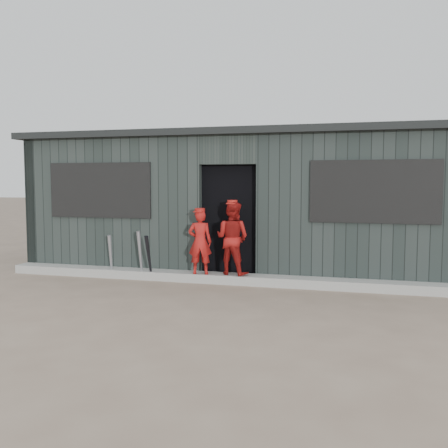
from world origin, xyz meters
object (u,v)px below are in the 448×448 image
(bat_right, at_px, (149,258))
(player_grey_back, at_px, (241,245))
(player_red_right, at_px, (232,238))
(bat_mid, at_px, (140,255))
(player_red_left, at_px, (200,242))
(dugout, at_px, (246,203))
(bat_left, at_px, (111,256))

(bat_right, bearing_deg, player_grey_back, 30.86)
(player_red_right, bearing_deg, bat_mid, 17.61)
(bat_right, height_order, player_grey_back, player_grey_back)
(player_red_left, xyz_separation_m, player_grey_back, (0.54, 0.75, -0.13))
(player_grey_back, bearing_deg, bat_right, 20.47)
(bat_right, relative_size, player_grey_back, 0.74)
(player_red_left, xyz_separation_m, dugout, (0.40, 1.79, 0.59))
(bat_right, relative_size, player_red_right, 0.68)
(bat_left, distance_m, player_red_right, 2.25)
(bat_mid, bearing_deg, player_red_right, 3.75)
(bat_mid, bearing_deg, bat_left, 178.43)
(bat_left, relative_size, bat_mid, 0.91)
(bat_left, distance_m, player_red_left, 1.71)
(player_red_left, height_order, player_grey_back, player_red_left)
(player_grey_back, bearing_deg, bat_mid, 13.72)
(player_red_left, relative_size, player_red_right, 0.89)
(bat_left, bearing_deg, dugout, 40.23)
(player_red_right, bearing_deg, player_grey_back, -77.19)
(player_red_left, bearing_deg, player_red_right, -178.52)
(player_red_right, xyz_separation_m, player_grey_back, (0.01, 0.63, -0.20))
(bat_mid, distance_m, bat_right, 0.25)
(bat_left, xyz_separation_m, player_red_right, (2.21, 0.09, 0.38))
(player_red_right, bearing_deg, dugout, -71.54)
(dugout, bearing_deg, player_red_left, -102.51)
(bat_mid, xyz_separation_m, player_grey_back, (1.64, 0.74, 0.14))
(bat_left, bearing_deg, player_red_right, 2.36)
(bat_right, height_order, dugout, dugout)
(dugout, bearing_deg, bat_mid, -130.15)
(bat_left, distance_m, player_grey_back, 2.34)
(player_red_right, relative_size, player_grey_back, 1.09)
(bat_left, bearing_deg, bat_right, -9.48)
(player_red_right, height_order, dugout, dugout)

